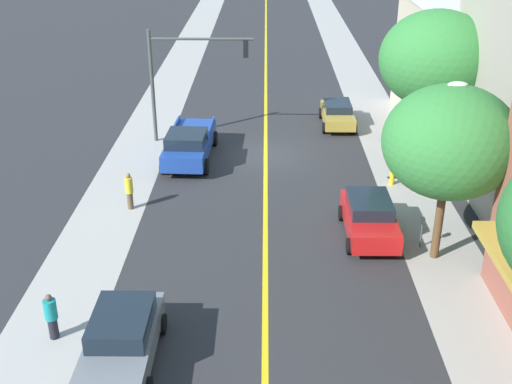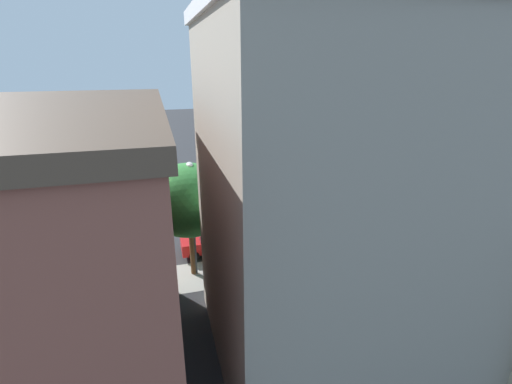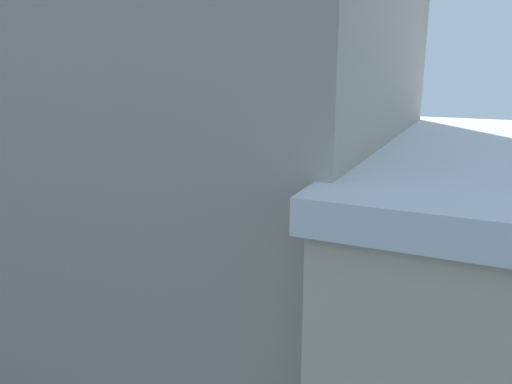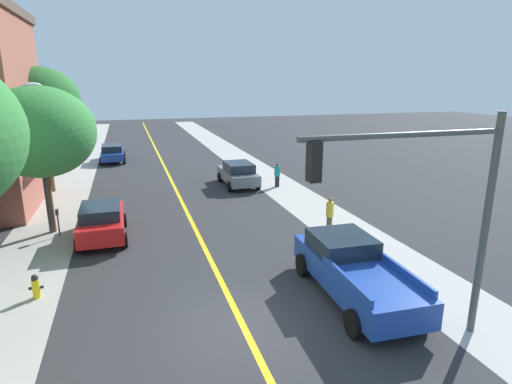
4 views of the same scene
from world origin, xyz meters
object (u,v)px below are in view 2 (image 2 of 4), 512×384
object	(u,v)px
traffic_light_mast	(314,151)
fire_hydrant	(296,249)
pedestrian_yellow_shirt	(221,187)
parking_meter	(205,256)
red_sedan_left_curb	(214,240)
small_dog	(397,249)
pedestrian_blue_shirt	(385,242)
pedestrian_teal_shirt	(119,194)
blue_pickup_truck	(286,188)
street_tree_right_corner	(341,180)
street_tree_left_near	(189,200)
grey_sedan_right_curb	(102,205)
street_lamp	(192,208)
gold_sedan_left_curb	(393,219)
street_tree_left_far	(7,205)

from	to	relation	value
traffic_light_mast	fire_hydrant	bearing A→B (deg)	-28.76
pedestrian_yellow_shirt	parking_meter	bearing A→B (deg)	161.23
red_sedan_left_curb	small_dog	bearing A→B (deg)	162.70
red_sedan_left_curb	pedestrian_blue_shirt	world-z (taller)	pedestrian_blue_shirt
pedestrian_blue_shirt	small_dog	distance (m)	1.05
parking_meter	pedestrian_teal_shirt	world-z (taller)	pedestrian_teal_shirt
parking_meter	blue_pickup_truck	distance (m)	13.24
street_tree_right_corner	parking_meter	world-z (taller)	street_tree_right_corner
street_tree_left_near	pedestrian_yellow_shirt	world-z (taller)	street_tree_left_near
street_tree_left_near	grey_sedan_right_curb	world-z (taller)	street_tree_left_near
street_tree_left_near	street_tree_right_corner	size ratio (longest dim) A/B	0.85
street_tree_left_near	blue_pickup_truck	xyz separation A→B (m)	(10.33, -9.46, -3.74)
pedestrian_teal_shirt	small_dog	size ratio (longest dim) A/B	2.54
street_lamp	gold_sedan_left_curb	bearing A→B (deg)	-81.41
gold_sedan_left_curb	small_dog	world-z (taller)	gold_sedan_left_curb
red_sedan_left_curb	pedestrian_teal_shirt	xyz separation A→B (m)	(10.71, 6.66, -0.00)
blue_pickup_truck	street_tree_left_far	bearing A→B (deg)	35.40
street_tree_left_near	pedestrian_teal_shirt	bearing A→B (deg)	21.22
parking_meter	traffic_light_mast	size ratio (longest dim) A/B	0.21
street_tree_left_near	parking_meter	distance (m)	3.89
street_lamp	street_tree_right_corner	bearing A→B (deg)	-99.58
traffic_light_mast	gold_sedan_left_curb	bearing A→B (deg)	17.48
street_tree_right_corner	red_sedan_left_curb	world-z (taller)	street_tree_right_corner
street_lamp	blue_pickup_truck	world-z (taller)	street_lamp
street_lamp	red_sedan_left_curb	bearing A→B (deg)	-32.34
parking_meter	street_tree_right_corner	bearing A→B (deg)	-103.33
fire_hydrant	small_dog	bearing A→B (deg)	-104.50
street_tree_left_near	street_tree_left_far	distance (m)	8.37
red_sedan_left_curb	grey_sedan_right_curb	distance (m)	11.36
street_lamp	pedestrian_teal_shirt	size ratio (longest dim) A/B	4.25
street_tree_right_corner	street_lamp	bearing A→B (deg)	80.42
pedestrian_blue_shirt	small_dog	size ratio (longest dim) A/B	2.64
fire_hydrant	red_sedan_left_curb	size ratio (longest dim) A/B	0.19
fire_hydrant	small_dog	xyz separation A→B (m)	(-1.66, -6.42, -0.07)
red_sedan_left_curb	street_tree_right_corner	bearing A→B (deg)	151.01
street_tree_right_corner	parking_meter	distance (m)	9.19
street_tree_right_corner	blue_pickup_truck	world-z (taller)	street_tree_right_corner
street_tree_left_far	red_sedan_left_curb	world-z (taller)	street_tree_left_far
street_tree_right_corner	red_sedan_left_curb	distance (m)	9.06
parking_meter	street_tree_left_far	bearing A→B (deg)	100.05
street_tree_left_far	grey_sedan_right_curb	size ratio (longest dim) A/B	1.77
gold_sedan_left_curb	pedestrian_blue_shirt	size ratio (longest dim) A/B	2.47
traffic_light_mast	street_lamp	xyz separation A→B (m)	(-10.82, 12.13, 0.04)
parking_meter	pedestrian_yellow_shirt	world-z (taller)	pedestrian_yellow_shirt
grey_sedan_right_curb	fire_hydrant	bearing A→B (deg)	141.13
pedestrian_yellow_shirt	pedestrian_blue_shirt	bearing A→B (deg)	-152.34
street_lamp	pedestrian_teal_shirt	xyz separation A→B (m)	(13.04, 5.18, -3.34)
fire_hydrant	parking_meter	world-z (taller)	parking_meter
pedestrian_blue_shirt	small_dog	bearing A→B (deg)	137.35
fire_hydrant	blue_pickup_truck	xyz separation A→B (m)	(9.88, -2.86, 0.51)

